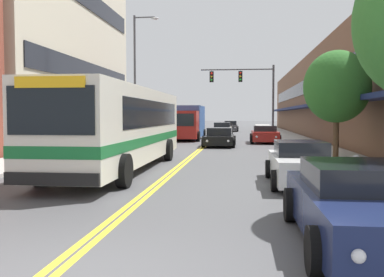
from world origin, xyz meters
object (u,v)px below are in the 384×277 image
at_px(city_bus, 122,124).
at_px(street_lamp_left_far, 138,70).
at_px(car_navy_parked_right_foreground, 359,206).
at_px(street_tree_right_mid, 337,87).
at_px(car_red_parked_right_far, 265,135).
at_px(fire_hydrant, 356,168).
at_px(car_black_moving_third, 220,138).
at_px(car_beige_parked_left_near, 140,137).
at_px(car_white_parked_right_mid, 301,164).
at_px(car_charcoal_parked_left_far, 163,132).
at_px(car_champagne_moving_lead, 222,130).
at_px(box_truck, 187,122).
at_px(traffic_signal_mast, 248,87).
at_px(car_dark_grey_moving_second, 231,126).

height_order(city_bus, street_lamp_left_far, street_lamp_left_far).
relative_size(car_navy_parked_right_foreground, street_tree_right_mid, 0.97).
relative_size(car_red_parked_right_far, fire_hydrant, 5.35).
xyz_separation_m(city_bus, car_black_moving_third, (3.17, 12.83, -1.17)).
bearing_deg(city_bus, car_beige_parked_left_near, 100.31).
bearing_deg(car_white_parked_right_mid, car_charcoal_parked_left_far, 109.64).
relative_size(car_navy_parked_right_foreground, car_champagne_moving_lead, 0.99).
bearing_deg(car_champagne_moving_lead, street_lamp_left_far, -116.82).
bearing_deg(city_bus, box_truck, 90.04).
relative_size(box_truck, fire_hydrant, 9.69).
xyz_separation_m(car_beige_parked_left_near, fire_hydrant, (10.30, -15.28, -0.08)).
relative_size(car_charcoal_parked_left_far, street_lamp_left_far, 0.51).
distance_m(car_champagne_moving_lead, fire_hydrant, 29.56).
xyz_separation_m(car_beige_parked_left_near, car_black_moving_third, (5.40, 0.58, -0.01)).
height_order(city_bus, box_truck, city_bus).
distance_m(car_red_parked_right_far, car_black_moving_third, 5.04).
bearing_deg(street_lamp_left_far, city_bus, -78.58).
distance_m(car_white_parked_right_mid, box_truck, 24.50).
bearing_deg(traffic_signal_mast, car_dark_grey_moving_second, 95.52).
bearing_deg(fire_hydrant, car_navy_parked_right_foreground, -104.03).
relative_size(car_champagne_moving_lead, fire_hydrant, 6.20).
height_order(car_white_parked_right_mid, car_champagne_moving_lead, car_champagne_moving_lead).
bearing_deg(car_charcoal_parked_left_far, car_white_parked_right_mid, -70.36).
xyz_separation_m(car_beige_parked_left_near, car_white_parked_right_mid, (8.68, -15.28, 0.02)).
distance_m(car_black_moving_third, street_tree_right_mid, 10.66).
relative_size(car_navy_parked_right_foreground, car_dark_grey_moving_second, 1.02).
bearing_deg(street_lamp_left_far, car_black_moving_third, -16.94).
bearing_deg(car_black_moving_third, car_navy_parked_right_foreground, -81.30).
bearing_deg(car_red_parked_right_far, box_truck, 148.74).
distance_m(car_black_moving_third, box_truck, 8.44).
xyz_separation_m(car_charcoal_parked_left_far, car_dark_grey_moving_second, (5.54, 19.27, 0.03)).
distance_m(city_bus, car_dark_grey_moving_second, 40.89).
relative_size(car_beige_parked_left_near, street_lamp_left_far, 0.51).
distance_m(car_charcoal_parked_left_far, car_black_moving_third, 10.23).
bearing_deg(car_charcoal_parked_left_far, traffic_signal_mast, -6.49).
distance_m(city_bus, street_tree_right_mid, 10.22).
height_order(car_red_parked_right_far, fire_hydrant, car_red_parked_right_far).
bearing_deg(box_truck, traffic_signal_mast, 0.39).
height_order(car_charcoal_parked_left_far, car_black_moving_third, car_charcoal_parked_left_far).
bearing_deg(street_lamp_left_far, box_truck, 63.35).
distance_m(car_champagne_moving_lead, car_dark_grey_moving_second, 14.70).
bearing_deg(car_charcoal_parked_left_far, street_lamp_left_far, -95.73).
xyz_separation_m(car_white_parked_right_mid, car_dark_grey_moving_second, (-3.21, 43.77, 0.03)).
bearing_deg(fire_hydrant, city_bus, 159.46).
bearing_deg(traffic_signal_mast, car_beige_parked_left_near, -131.54).
bearing_deg(street_lamp_left_far, fire_hydrant, -58.08).
height_order(car_dark_grey_moving_second, traffic_signal_mast, traffic_signal_mast).
distance_m(car_red_parked_right_far, car_dark_grey_moving_second, 24.28).
bearing_deg(city_bus, car_red_parked_right_far, 68.90).
relative_size(car_dark_grey_moving_second, street_tree_right_mid, 0.95).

